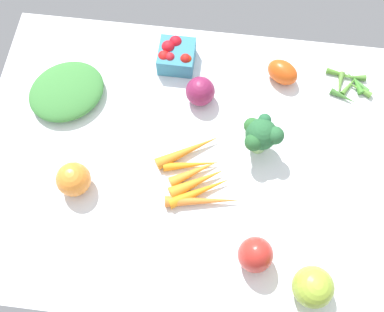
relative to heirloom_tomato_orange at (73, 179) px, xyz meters
The scene contains 11 objects.
tablecloth 28.01cm from the heirloom_tomato_orange, 20.72° to the left, with size 104.00×76.00×2.00cm, color white.
heirloom_tomato_orange is the anchor object (origin of this frame).
carrot_bunch 27.92cm from the heirloom_tomato_orange, 10.18° to the left, with size 21.34×20.54×2.99cm.
bell_pepper_red 43.57cm from the heirloom_tomato_orange, 16.19° to the right, with size 7.43×7.43×9.51cm, color red.
broccoli_head 43.61cm from the heirloom_tomato_orange, 19.75° to the left, with size 9.18×9.00×10.67cm.
heirloom_tomato_green 56.71cm from the heirloom_tomato_orange, 17.65° to the right, with size 8.59×8.59×8.59cm, color #98B738.
roma_tomato 57.69cm from the heirloom_tomato_orange, 37.46° to the left, with size 8.17×5.68×5.68cm, color #DE5117.
red_onion_near_basket 37.02cm from the heirloom_tomato_orange, 45.76° to the left, with size 7.27×7.27×7.27cm, color #83214B.
okra_pile 72.54cm from the heirloom_tomato_orange, 28.99° to the left, with size 11.78×10.65×1.72cm.
leafy_greens_clump 24.60cm from the heirloom_tomato_orange, 107.79° to the left, with size 16.82×19.13×4.34cm, color #3D833B.
berry_basket 40.92cm from the heirloom_tomato_orange, 63.43° to the left, with size 9.10×9.10×6.81cm.
Camera 1 is at (5.14, -42.11, 103.24)cm, focal length 42.98 mm.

